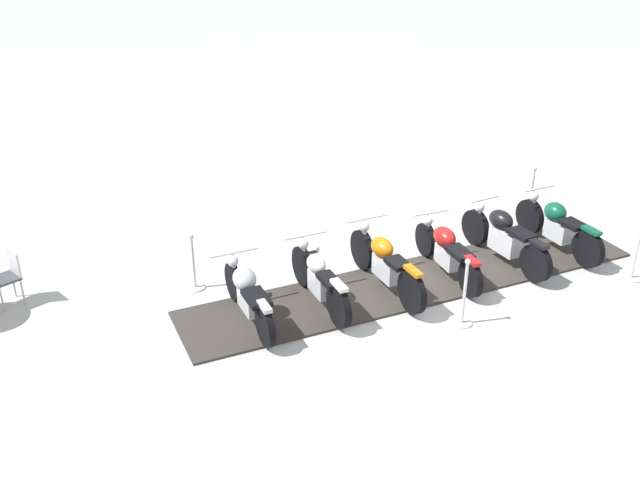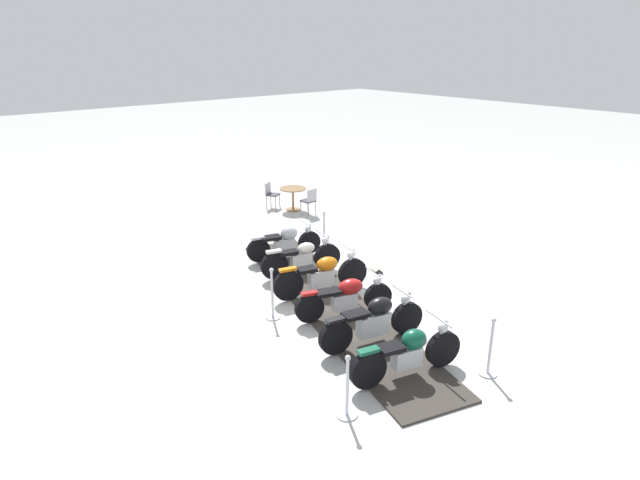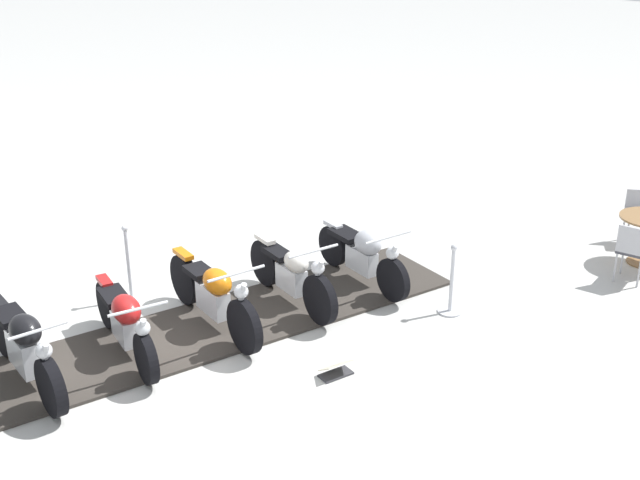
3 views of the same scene
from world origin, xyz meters
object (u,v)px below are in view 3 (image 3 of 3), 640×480
motorcycle_black (25,347)px  cafe_chair_near_table (638,213)px  motorcycle_maroon (125,321)px  stanchion_right_rear (451,292)px  cafe_chair_across_table (632,249)px  motorcycle_copper (214,294)px  motorcycle_cream (292,274)px  stanchion_left_mid (130,276)px  info_placard (336,371)px  motorcycle_chrome (363,253)px

motorcycle_black → cafe_chair_near_table: (-8.69, 3.84, 0.00)m
motorcycle_maroon → stanchion_right_rear: (-3.53, 2.45, -0.18)m
motorcycle_black → cafe_chair_across_table: bearing=71.8°
motorcycle_copper → motorcycle_cream: 1.20m
motorcycle_maroon → cafe_chair_near_table: (-7.55, 3.50, 0.03)m
stanchion_left_mid → cafe_chair_near_table: stanchion_left_mid is taller
info_placard → motorcycle_maroon: bearing=-43.5°
stanchion_left_mid → info_placard: stanchion_left_mid is taller
motorcycle_black → motorcycle_copper: (-2.29, 0.69, -0.00)m
cafe_chair_near_table → info_placard: bearing=-40.9°
motorcycle_cream → stanchion_left_mid: 2.28m
motorcycle_chrome → cafe_chair_across_table: size_ratio=2.24×
motorcycle_cream → info_placard: size_ratio=4.62×
motorcycle_maroon → stanchion_left_mid: (-0.98, -1.19, -0.12)m
info_placard → motorcycle_black: bearing=-30.2°
stanchion_left_mid → cafe_chair_across_table: bearing=134.4°
stanchion_right_rear → cafe_chair_near_table: (-4.02, 1.05, 0.21)m
motorcycle_black → cafe_chair_across_table: 8.35m
cafe_chair_near_table → motorcycle_black: bearing=-53.5°
motorcycle_copper → cafe_chair_near_table: 7.13m
motorcycle_maroon → motorcycle_copper: bearing=93.5°
motorcycle_black → stanchion_left_mid: stanchion_left_mid is taller
info_placard → stanchion_left_mid: bearing=-68.2°
motorcycle_black → info_placard: motorcycle_black is taller
motorcycle_black → stanchion_left_mid: 2.29m
motorcycle_maroon → stanchion_left_mid: 1.54m
motorcycle_copper → info_placard: size_ratio=5.17×
cafe_chair_near_table → motorcycle_copper: bearing=-55.8°
motorcycle_black → cafe_chair_across_table: (-7.16, 4.30, 0.01)m
cafe_chair_across_table → motorcycle_maroon: bearing=142.6°
stanchion_right_rear → motorcycle_maroon: bearing=-34.7°
motorcycle_maroon → info_placard: 2.63m
stanchion_right_rear → cafe_chair_across_table: (-2.49, 1.51, 0.21)m
motorcycle_chrome → cafe_chair_across_table: bearing=57.2°
stanchion_left_mid → cafe_chair_across_table: 7.20m
stanchion_right_rear → motorcycle_black: bearing=-30.9°
motorcycle_cream → stanchion_left_mid: size_ratio=1.79×
motorcycle_chrome → cafe_chair_across_table: motorcycle_chrome is taller
motorcycle_maroon → cafe_chair_across_table: motorcycle_maroon is taller
motorcycle_chrome → stanchion_left_mid: (2.47, -2.21, -0.13)m
motorcycle_black → stanchion_left_mid: bearing=124.4°
motorcycle_cream → stanchion_right_rear: motorcycle_cream is taller
motorcycle_chrome → stanchion_left_mid: size_ratio=1.77×
motorcycle_black → stanchion_right_rear: size_ratio=2.22×
motorcycle_maroon → cafe_chair_across_table: 7.20m
motorcycle_maroon → motorcycle_chrome: motorcycle_chrome is taller
motorcycle_maroon → cafe_chair_near_table: motorcycle_maroon is taller
motorcycle_chrome → motorcycle_cream: bearing=-91.1°
motorcycle_maroon → cafe_chair_near_table: bearing=85.3°
info_placard → cafe_chair_across_table: 5.05m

